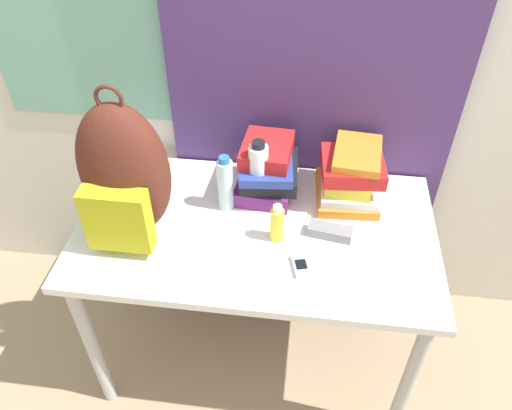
{
  "coord_description": "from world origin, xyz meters",
  "views": [
    {
      "loc": [
        0.16,
        -0.88,
        1.96
      ],
      "look_at": [
        0.0,
        0.35,
        0.85
      ],
      "focal_mm": 35.0,
      "sensor_mm": 36.0,
      "label": 1
    }
  ],
  "objects_px": {
    "sunscreen_bottle": "(277,224)",
    "sunglasses_case": "(330,231)",
    "book_stack_center": "(350,176)",
    "sports_bottle": "(258,175)",
    "book_stack_left": "(267,169)",
    "water_bottle": "(225,184)",
    "cell_phone": "(301,266)",
    "backpack": "(124,176)"
  },
  "relations": [
    {
      "from": "book_stack_left",
      "to": "sunglasses_case",
      "type": "bearing_deg",
      "value": -41.61
    },
    {
      "from": "book_stack_center",
      "to": "water_bottle",
      "type": "bearing_deg",
      "value": -165.37
    },
    {
      "from": "book_stack_center",
      "to": "cell_phone",
      "type": "xyz_separation_m",
      "value": [
        -0.15,
        -0.37,
        -0.09
      ]
    },
    {
      "from": "cell_phone",
      "to": "backpack",
      "type": "bearing_deg",
      "value": 169.86
    },
    {
      "from": "water_bottle",
      "to": "book_stack_left",
      "type": "bearing_deg",
      "value": 39.24
    },
    {
      "from": "book_stack_left",
      "to": "water_bottle",
      "type": "distance_m",
      "value": 0.17
    },
    {
      "from": "water_bottle",
      "to": "sunscreen_bottle",
      "type": "height_order",
      "value": "water_bottle"
    },
    {
      "from": "cell_phone",
      "to": "sunscreen_bottle",
      "type": "bearing_deg",
      "value": 126.35
    },
    {
      "from": "backpack",
      "to": "water_bottle",
      "type": "bearing_deg",
      "value": 28.39
    },
    {
      "from": "book_stack_left",
      "to": "book_stack_center",
      "type": "height_order",
      "value": "book_stack_left"
    },
    {
      "from": "water_bottle",
      "to": "sports_bottle",
      "type": "bearing_deg",
      "value": 16.39
    },
    {
      "from": "sunglasses_case",
      "to": "water_bottle",
      "type": "bearing_deg",
      "value": 164.81
    },
    {
      "from": "book_stack_center",
      "to": "sunglasses_case",
      "type": "xyz_separation_m",
      "value": [
        -0.06,
        -0.22,
        -0.08
      ]
    },
    {
      "from": "cell_phone",
      "to": "sunglasses_case",
      "type": "distance_m",
      "value": 0.18
    },
    {
      "from": "book_stack_center",
      "to": "sunscreen_bottle",
      "type": "bearing_deg",
      "value": -133.62
    },
    {
      "from": "book_stack_left",
      "to": "cell_phone",
      "type": "distance_m",
      "value": 0.41
    },
    {
      "from": "sports_bottle",
      "to": "backpack",
      "type": "bearing_deg",
      "value": -154.73
    },
    {
      "from": "sunglasses_case",
      "to": "sunscreen_bottle",
      "type": "bearing_deg",
      "value": -168.25
    },
    {
      "from": "sunscreen_bottle",
      "to": "sunglasses_case",
      "type": "height_order",
      "value": "sunscreen_bottle"
    },
    {
      "from": "book_stack_center",
      "to": "cell_phone",
      "type": "distance_m",
      "value": 0.41
    },
    {
      "from": "book_stack_left",
      "to": "sports_bottle",
      "type": "relative_size",
      "value": 1.03
    },
    {
      "from": "book_stack_center",
      "to": "sports_bottle",
      "type": "distance_m",
      "value": 0.34
    },
    {
      "from": "book_stack_center",
      "to": "sunscreen_bottle",
      "type": "xyz_separation_m",
      "value": [
        -0.24,
        -0.25,
        -0.03
      ]
    },
    {
      "from": "book_stack_center",
      "to": "sunglasses_case",
      "type": "relative_size",
      "value": 1.72
    },
    {
      "from": "backpack",
      "to": "sports_bottle",
      "type": "relative_size",
      "value": 2.02
    },
    {
      "from": "book_stack_center",
      "to": "cell_phone",
      "type": "height_order",
      "value": "book_stack_center"
    },
    {
      "from": "sunglasses_case",
      "to": "sports_bottle",
      "type": "bearing_deg",
      "value": 152.84
    },
    {
      "from": "book_stack_left",
      "to": "book_stack_center",
      "type": "bearing_deg",
      "value": 0.64
    },
    {
      "from": "water_bottle",
      "to": "cell_phone",
      "type": "xyz_separation_m",
      "value": [
        0.28,
        -0.26,
        -0.1
      ]
    },
    {
      "from": "book_stack_left",
      "to": "sports_bottle",
      "type": "bearing_deg",
      "value": -106.75
    },
    {
      "from": "book_stack_left",
      "to": "sunscreen_bottle",
      "type": "height_order",
      "value": "book_stack_left"
    },
    {
      "from": "book_stack_left",
      "to": "sunscreen_bottle",
      "type": "distance_m",
      "value": 0.26
    },
    {
      "from": "water_bottle",
      "to": "sunglasses_case",
      "type": "distance_m",
      "value": 0.4
    },
    {
      "from": "book_stack_center",
      "to": "sunscreen_bottle",
      "type": "relative_size",
      "value": 1.84
    },
    {
      "from": "sports_bottle",
      "to": "sunscreen_bottle",
      "type": "height_order",
      "value": "sports_bottle"
    },
    {
      "from": "sunscreen_bottle",
      "to": "sunglasses_case",
      "type": "xyz_separation_m",
      "value": [
        0.18,
        0.04,
        -0.05
      ]
    },
    {
      "from": "sunscreen_bottle",
      "to": "book_stack_left",
      "type": "bearing_deg",
      "value": 103.64
    },
    {
      "from": "book_stack_left",
      "to": "water_bottle",
      "type": "xyz_separation_m",
      "value": [
        -0.14,
        -0.11,
        0.0
      ]
    },
    {
      "from": "backpack",
      "to": "cell_phone",
      "type": "relative_size",
      "value": 5.37
    },
    {
      "from": "water_bottle",
      "to": "book_stack_center",
      "type": "bearing_deg",
      "value": 14.63
    },
    {
      "from": "backpack",
      "to": "sunglasses_case",
      "type": "xyz_separation_m",
      "value": [
        0.66,
        0.06,
        -0.22
      ]
    },
    {
      "from": "backpack",
      "to": "sunglasses_case",
      "type": "height_order",
      "value": "backpack"
    }
  ]
}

